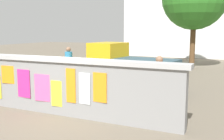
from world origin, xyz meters
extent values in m
plane|color=#6B6051|center=(0.00, 8.00, 0.00)|extent=(60.00, 60.00, 0.00)
cube|color=gray|center=(0.00, 0.00, 0.75)|extent=(6.86, 0.30, 1.51)
cube|color=#ABABAB|center=(0.00, 0.00, 1.57)|extent=(7.06, 0.42, 0.12)
cube|color=orange|center=(-1.90, -0.16, 1.04)|extent=(0.48, 0.04, 0.55)
cube|color=#F42D8C|center=(-1.29, -0.16, 0.81)|extent=(0.49, 0.04, 0.84)
cube|color=#F9599E|center=(-0.60, -0.16, 0.75)|extent=(0.52, 0.04, 0.78)
cube|color=yellow|center=(-0.11, -0.16, 0.63)|extent=(0.35, 0.03, 0.73)
cube|color=orange|center=(0.37, -0.16, 0.89)|extent=(0.30, 0.02, 0.94)
cube|color=silver|center=(0.80, -0.16, 0.85)|extent=(0.34, 0.03, 0.84)
cube|color=orange|center=(1.26, -0.16, 0.92)|extent=(0.40, 0.03, 0.78)
cylinder|color=black|center=(-0.82, 3.61, 0.35)|extent=(0.72, 0.30, 0.70)
cylinder|color=black|center=(-0.63, 4.89, 0.35)|extent=(0.72, 0.30, 0.70)
cylinder|color=black|center=(1.66, 3.24, 0.35)|extent=(0.72, 0.30, 0.70)
cylinder|color=black|center=(1.84, 4.53, 0.35)|extent=(0.72, 0.30, 0.70)
cube|color=gold|center=(-0.62, 4.24, 1.10)|extent=(1.41, 1.66, 1.50)
cube|color=#334C59|center=(1.16, 3.97, 0.80)|extent=(2.59, 1.83, 0.90)
cylinder|color=black|center=(-1.99, 2.17, 0.30)|extent=(0.60, 0.13, 0.60)
cylinder|color=black|center=(-3.28, 2.11, 0.30)|extent=(0.60, 0.15, 0.60)
cube|color=gold|center=(-2.64, 2.14, 0.58)|extent=(1.01, 0.28, 0.32)
cube|color=black|center=(-2.84, 2.13, 0.76)|extent=(0.57, 0.25, 0.10)
cube|color=#262626|center=(-2.09, 2.17, 0.85)|extent=(0.07, 0.56, 0.03)
cylinder|color=purple|center=(-2.52, 4.21, 0.40)|extent=(0.12, 0.12, 0.80)
cylinder|color=purple|center=(-2.69, 4.14, 0.40)|extent=(0.12, 0.12, 0.80)
cylinder|color=#338CBF|center=(-2.60, 4.18, 1.10)|extent=(0.44, 0.44, 0.60)
sphere|color=#8C664C|center=(-2.60, 4.18, 1.51)|extent=(0.22, 0.22, 0.22)
cylinder|color=yellow|center=(2.34, 1.81, 0.40)|extent=(0.12, 0.12, 0.80)
cylinder|color=yellow|center=(2.25, 1.65, 0.40)|extent=(0.12, 0.12, 0.80)
cylinder|color=#BF6626|center=(2.29, 1.73, 1.10)|extent=(0.47, 0.47, 0.60)
sphere|color=#8C664C|center=(2.29, 1.73, 1.51)|extent=(0.22, 0.22, 0.22)
cylinder|color=brown|center=(1.77, 11.39, 1.48)|extent=(0.33, 0.33, 2.97)
cube|color=white|center=(-0.62, 20.95, 3.63)|extent=(9.54, 6.87, 7.26)
camera|label=1|loc=(4.46, -6.29, 2.40)|focal=44.02mm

